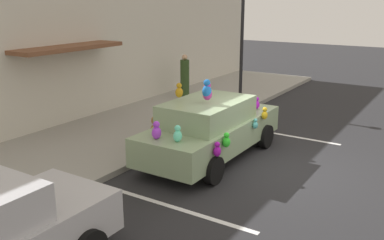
{
  "coord_description": "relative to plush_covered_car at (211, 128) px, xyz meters",
  "views": [
    {
      "loc": [
        -9.1,
        -3.38,
        3.94
      ],
      "look_at": [
        -0.1,
        2.38,
        0.9
      ],
      "focal_mm": 39.95,
      "sensor_mm": 36.0,
      "label": 1
    }
  ],
  "objects": [
    {
      "name": "plush_covered_car",
      "position": [
        0.0,
        0.0,
        0.0
      ],
      "size": [
        4.61,
        2.01,
        2.13
      ],
      "color": "#8FA87E",
      "rests_on": "ground"
    },
    {
      "name": "sidewalk",
      "position": [
        0.16,
        3.22,
        -0.73
      ],
      "size": [
        24.0,
        4.0,
        0.15
      ],
      "primitive_type": "cube",
      "color": "gray",
      "rests_on": "ground"
    },
    {
      "name": "parking_stripe_front",
      "position": [
        2.83,
        -0.78,
        -0.8
      ],
      "size": [
        0.12,
        3.6,
        0.01
      ],
      "primitive_type": "cube",
      "color": "silver",
      "rests_on": "ground"
    },
    {
      "name": "teddy_bear_on_sidewalk",
      "position": [
        0.15,
        1.88,
        -0.35
      ],
      "size": [
        0.34,
        0.28,
        0.65
      ],
      "color": "#9E723D",
      "rests_on": "sidewalk"
    },
    {
      "name": "pedestrian_near_shopfront",
      "position": [
        5.16,
        4.22,
        0.12
      ],
      "size": [
        0.36,
        0.36,
        1.67
      ],
      "color": "#2D441F",
      "rests_on": "sidewalk"
    },
    {
      "name": "street_lamp_post",
      "position": [
        5.13,
        1.72,
        1.84
      ],
      "size": [
        0.28,
        0.28,
        4.09
      ],
      "color": "black",
      "rests_on": "sidewalk"
    },
    {
      "name": "ground_plane",
      "position": [
        0.16,
        -1.78,
        -0.8
      ],
      "size": [
        60.0,
        60.0,
        0.0
      ],
      "primitive_type": "plane",
      "color": "#262628"
    },
    {
      "name": "parking_stripe_rear",
      "position": [
        -2.75,
        -0.78,
        -0.8
      ],
      "size": [
        0.12,
        3.6,
        0.01
      ],
      "primitive_type": "cube",
      "color": "silver",
      "rests_on": "ground"
    },
    {
      "name": "storefront_building",
      "position": [
        0.15,
        5.36,
        2.39
      ],
      "size": [
        24.0,
        1.25,
        6.4
      ],
      "color": "beige",
      "rests_on": "ground"
    }
  ]
}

